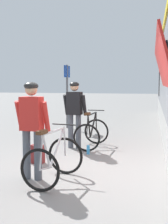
{
  "coord_description": "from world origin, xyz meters",
  "views": [
    {
      "loc": [
        1.39,
        -5.83,
        1.76
      ],
      "look_at": [
        -0.19,
        1.19,
        1.05
      ],
      "focal_mm": 48.97,
      "sensor_mm": 36.0,
      "label": 1
    }
  ],
  "objects_px": {
    "water_bottle_near_the_bikes": "(88,150)",
    "bicycle_near_silver": "(53,160)",
    "bicycle_far_black": "(92,133)",
    "cyclist_near_in_red": "(32,122)",
    "platform_sign_post": "(67,85)",
    "backpack_on_platform": "(37,154)",
    "cyclist_far_in_dark": "(75,109)"
  },
  "relations": [
    {
      "from": "cyclist_far_in_dark",
      "to": "backpack_on_platform",
      "type": "height_order",
      "value": "cyclist_far_in_dark"
    },
    {
      "from": "cyclist_far_in_dark",
      "to": "bicycle_far_black",
      "type": "bearing_deg",
      "value": 21.02
    },
    {
      "from": "bicycle_far_black",
      "to": "water_bottle_near_the_bikes",
      "type": "distance_m",
      "value": 0.83
    },
    {
      "from": "bicycle_far_black",
      "to": "backpack_on_platform",
      "type": "bearing_deg",
      "value": -115.02
    },
    {
      "from": "bicycle_near_silver",
      "to": "platform_sign_post",
      "type": "height_order",
      "value": "platform_sign_post"
    },
    {
      "from": "cyclist_far_in_dark",
      "to": "bicycle_near_silver",
      "type": "distance_m",
      "value": 2.87
    },
    {
      "from": "cyclist_far_in_dark",
      "to": "platform_sign_post",
      "type": "bearing_deg",
      "value": 108.9
    },
    {
      "from": "platform_sign_post",
      "to": "bicycle_near_silver",
      "type": "bearing_deg",
      "value": -76.38
    },
    {
      "from": "water_bottle_near_the_bikes",
      "to": "platform_sign_post",
      "type": "xyz_separation_m",
      "value": [
        -1.67,
        4.02,
        1.51
      ]
    },
    {
      "from": "bicycle_near_silver",
      "to": "water_bottle_near_the_bikes",
      "type": "xyz_separation_m",
      "value": [
        0.17,
        2.17,
        -0.29
      ]
    },
    {
      "from": "bicycle_near_silver",
      "to": "platform_sign_post",
      "type": "bearing_deg",
      "value": 103.62
    },
    {
      "from": "water_bottle_near_the_bikes",
      "to": "bicycle_far_black",
      "type": "bearing_deg",
      "value": 94.98
    },
    {
      "from": "bicycle_near_silver",
      "to": "water_bottle_near_the_bikes",
      "type": "height_order",
      "value": "bicycle_near_silver"
    },
    {
      "from": "bicycle_far_black",
      "to": "backpack_on_platform",
      "type": "xyz_separation_m",
      "value": [
        -0.84,
        -1.81,
        -0.2
      ]
    },
    {
      "from": "bicycle_near_silver",
      "to": "cyclist_far_in_dark",
      "type": "bearing_deg",
      "value": 96.82
    },
    {
      "from": "backpack_on_platform",
      "to": "platform_sign_post",
      "type": "bearing_deg",
      "value": 111.11
    },
    {
      "from": "bicycle_near_silver",
      "to": "bicycle_far_black",
      "type": "bearing_deg",
      "value": 88.06
    },
    {
      "from": "cyclist_far_in_dark",
      "to": "bicycle_far_black",
      "type": "distance_m",
      "value": 0.8
    },
    {
      "from": "cyclist_near_in_red",
      "to": "bicycle_far_black",
      "type": "height_order",
      "value": "cyclist_near_in_red"
    },
    {
      "from": "cyclist_near_in_red",
      "to": "bicycle_near_silver",
      "type": "bearing_deg",
      "value": -9.95
    },
    {
      "from": "cyclist_near_in_red",
      "to": "backpack_on_platform",
      "type": "height_order",
      "value": "cyclist_near_in_red"
    },
    {
      "from": "platform_sign_post",
      "to": "water_bottle_near_the_bikes",
      "type": "bearing_deg",
      "value": -67.47
    },
    {
      "from": "platform_sign_post",
      "to": "bicycle_far_black",
      "type": "bearing_deg",
      "value": -63.75
    },
    {
      "from": "cyclist_far_in_dark",
      "to": "water_bottle_near_the_bikes",
      "type": "xyz_separation_m",
      "value": [
        0.5,
        -0.61,
        -0.94
      ]
    },
    {
      "from": "cyclist_far_in_dark",
      "to": "water_bottle_near_the_bikes",
      "type": "height_order",
      "value": "cyclist_far_in_dark"
    },
    {
      "from": "cyclist_near_in_red",
      "to": "backpack_on_platform",
      "type": "distance_m",
      "value": 1.4
    },
    {
      "from": "platform_sign_post",
      "to": "cyclist_far_in_dark",
      "type": "bearing_deg",
      "value": -71.1
    },
    {
      "from": "bicycle_near_silver",
      "to": "backpack_on_platform",
      "type": "relative_size",
      "value": 2.88
    },
    {
      "from": "cyclist_near_in_red",
      "to": "bicycle_far_black",
      "type": "distance_m",
      "value": 2.99
    },
    {
      "from": "cyclist_near_in_red",
      "to": "platform_sign_post",
      "type": "xyz_separation_m",
      "value": [
        -1.07,
        6.11,
        0.57
      ]
    },
    {
      "from": "water_bottle_near_the_bikes",
      "to": "bicycle_near_silver",
      "type": "bearing_deg",
      "value": -94.4
    },
    {
      "from": "bicycle_far_black",
      "to": "backpack_on_platform",
      "type": "distance_m",
      "value": 2.01
    }
  ]
}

